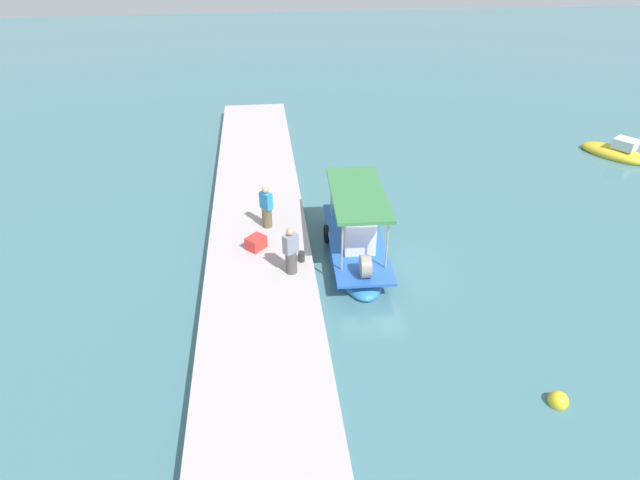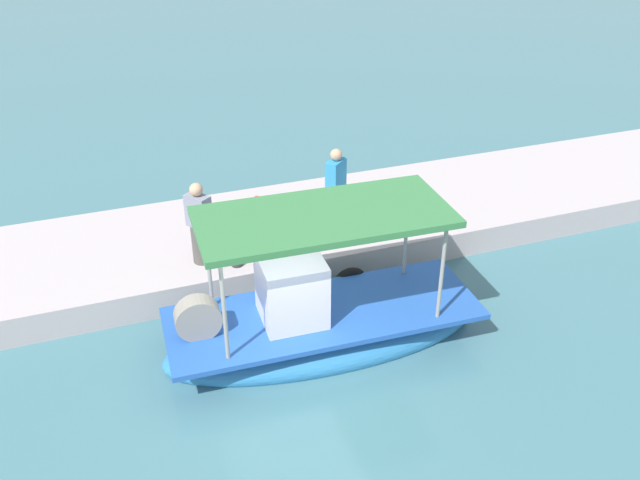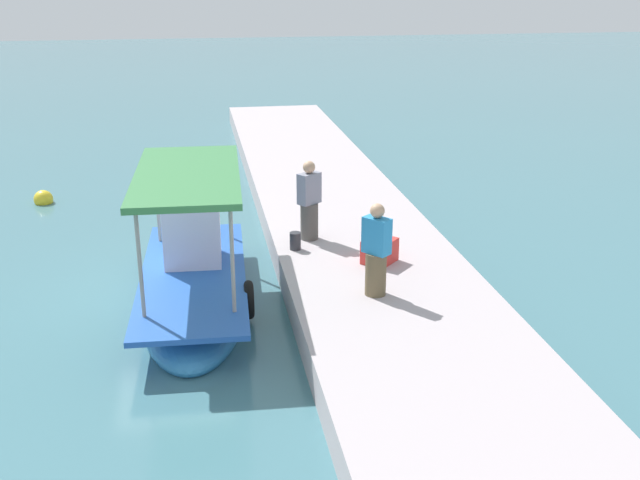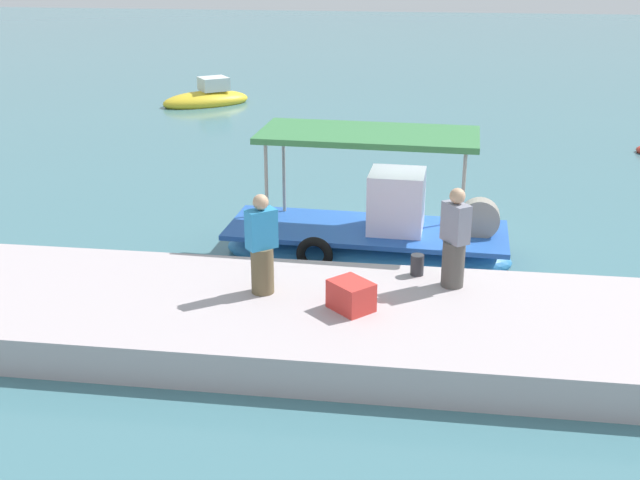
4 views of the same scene
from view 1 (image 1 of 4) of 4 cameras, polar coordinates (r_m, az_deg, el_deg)
name	(u,v)px [view 1 (image 1 of 4)]	position (r m, az deg, el deg)	size (l,w,h in m)	color
ground_plane	(373,266)	(19.35, 5.91, -2.92)	(120.00, 120.00, 0.00)	#42737D
dock_quay	(260,267)	(18.79, -6.66, -2.99)	(36.00, 3.81, 0.64)	#B4A8AC
main_fishing_boat	(356,246)	(19.60, 4.00, -0.67)	(6.06, 2.27, 3.07)	teal
fisherman_near_bollard	(291,253)	(17.45, -3.25, -1.41)	(0.55, 0.57, 1.77)	#4F4B47
fisherman_by_crate	(267,209)	(20.18, -5.95, 3.47)	(0.55, 0.55, 1.75)	brown
mooring_bollard	(301,257)	(18.32, -2.07, -1.85)	(0.24, 0.24, 0.38)	#2D2D33
cargo_crate	(256,243)	(19.12, -7.11, -0.31)	(0.67, 0.53, 0.49)	red
marker_buoy	(558,401)	(15.78, 24.92, -15.88)	(0.54, 0.54, 0.54)	yellow
moored_boat_far	(616,153)	(32.54, 29.98, 8.41)	(3.83, 3.36, 1.32)	gold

